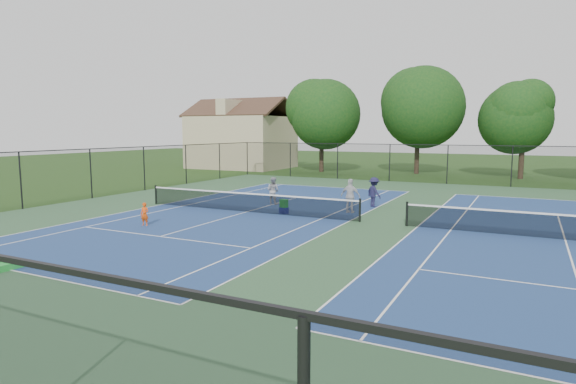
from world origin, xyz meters
The scene contains 15 objects.
ground centered at (0.00, 0.00, 0.00)m, with size 140.00×140.00×0.00m, color #234716.
court_pad centered at (0.00, 0.00, 0.00)m, with size 36.00×36.00×0.01m, color #2D5033.
tennis_court_left centered at (-7.00, 0.00, 0.10)m, with size 12.00×23.83×1.07m.
tennis_court_right centered at (7.00, 0.00, 0.10)m, with size 12.00×23.83×1.07m.
perimeter_fence centered at (0.00, 0.00, 1.60)m, with size 36.08×36.08×3.02m.
tree_back_a centered at (-13.00, 24.00, 6.04)m, with size 6.80×6.80×9.15m.
tree_back_b centered at (-4.00, 26.00, 6.60)m, with size 7.60×7.60×10.03m.
tree_back_c centered at (5.00, 25.00, 5.48)m, with size 6.00×6.00×8.40m.
clapboard_house centered at (-23.00, 25.00, 3.09)m, with size 10.80×8.10×7.65m.
child_player centered at (-9.09, -4.98, 0.50)m, with size 0.37×0.24×1.01m, color #F34F10.
instructor centered at (-7.07, 2.91, 0.76)m, with size 0.74×0.58×1.53m, color #979699.
bystander_a centered at (-2.23, 2.08, 0.86)m, with size 1.01×0.42×1.72m, color silver.
bystander_b centered at (-1.74, 4.46, 0.81)m, with size 1.04×0.60×1.61m, color #1D1C3D.
ball_crate centered at (-5.10, 0.40, 0.16)m, with size 0.38×0.30×0.32m, color navy.
ball_hopper centered at (-5.10, 0.40, 0.52)m, with size 0.34×0.28×0.40m, color green.
Camera 1 is at (5.64, -20.47, 4.08)m, focal length 30.00 mm.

